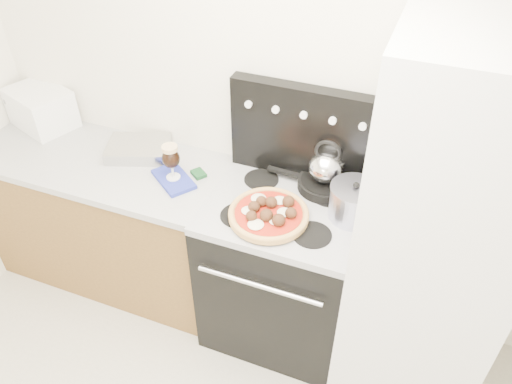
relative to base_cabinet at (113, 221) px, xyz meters
The scene contains 16 objects.
room_shell 1.59m from the base_cabinet, 41.46° to the right, with size 3.52×3.01×2.52m.
base_cabinet is the anchor object (origin of this frame).
countertop 0.45m from the base_cabinet, ahead, with size 1.48×0.63×0.04m, color #B5B5B5.
stove_body 1.11m from the base_cabinet, ahead, with size 0.76×0.65×0.88m, color black.
cooktop 1.20m from the base_cabinet, ahead, with size 0.76×0.65×0.04m, color #ADADB2.
backguard 1.35m from the base_cabinet, 12.75° to the left, with size 0.76×0.08×0.50m, color black.
fridge 1.88m from the base_cabinet, ahead, with size 0.64×0.68×1.90m, color silver.
toaster_oven 0.79m from the base_cabinet, 159.41° to the left, with size 0.36×0.27×0.23m, color white.
foil_sheet 0.55m from the base_cabinet, 32.48° to the left, with size 0.34×0.25×0.07m, color silver.
oven_mitt 0.69m from the base_cabinet, ahead, with size 0.25×0.15×0.02m, color #2732A6.
beer_glass 0.77m from the base_cabinet, ahead, with size 0.09×0.09×0.20m, color black, non-canonical shape.
pizza_pan 1.18m from the base_cabinet, ahead, with size 0.35×0.35×0.01m, color #242424.
pizza 1.19m from the base_cabinet, ahead, with size 0.38×0.38×0.05m, color tan, non-canonical shape.
skillet 1.36m from the base_cabinet, ahead, with size 0.27×0.27×0.05m, color black.
tea_kettle 1.41m from the base_cabinet, ahead, with size 0.18×0.18×0.20m, color silver, non-canonical shape.
stock_pot 1.53m from the base_cabinet, ahead, with size 0.22×0.22×0.16m, color silver.
Camera 1 is at (0.61, -0.59, 2.50)m, focal length 35.00 mm.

